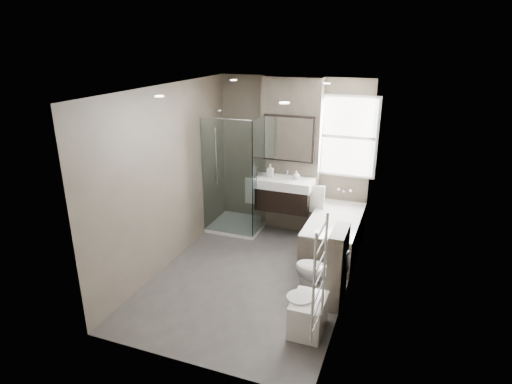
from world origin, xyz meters
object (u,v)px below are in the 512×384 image
at_px(toilet, 319,272).
at_px(bidet, 308,314).
at_px(bathtub, 334,233).
at_px(vanity, 284,193).

height_order(toilet, bidet, toilet).
height_order(bathtub, toilet, toilet).
xyz_separation_m(bathtub, toilet, (0.05, -1.30, 0.03)).
distance_m(vanity, bidet, 2.63).
relative_size(vanity, bathtub, 0.59).
xyz_separation_m(toilet, bidet, (0.04, -0.75, -0.12)).
xyz_separation_m(vanity, bathtub, (0.92, -0.33, -0.43)).
distance_m(bathtub, bidet, 2.05).
xyz_separation_m(bathtub, bidet, (0.09, -2.04, -0.10)).
relative_size(vanity, toilet, 1.39).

